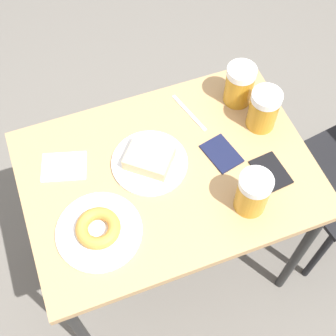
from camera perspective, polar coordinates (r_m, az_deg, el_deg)
The scene contains 11 objects.
ground_plane at distance 2.16m, azimuth 0.00°, elevation -10.76°, with size 8.00×8.00×0.00m, color #666059.
table at distance 1.54m, azimuth 0.00°, elevation -1.95°, with size 0.65×0.91×0.76m.
plate_with_cake at distance 1.47m, azimuth -2.28°, elevation 0.96°, with size 0.24×0.24×0.05m.
plate_with_donut at distance 1.37m, azimuth -8.46°, elevation -7.45°, with size 0.25×0.25×0.05m.
beer_mug_left at distance 1.37m, azimuth 10.30°, elevation -2.99°, with size 0.10×0.10×0.15m.
beer_mug_center at distance 1.54m, azimuth 11.57°, elevation 7.00°, with size 0.10×0.10×0.15m.
beer_mug_right at distance 1.60m, azimuth 8.70°, elevation 10.01°, with size 0.10×0.10×0.15m.
napkin_folded at distance 1.51m, azimuth -12.57°, elevation 0.17°, with size 0.14×0.16×0.00m.
fork at distance 1.60m, azimuth 2.59°, elevation 6.75°, with size 0.18×0.06×0.00m.
passport_near_edge at distance 1.50m, azimuth 12.43°, elevation -0.47°, with size 0.13×0.10×0.01m.
passport_far_edge at distance 1.51m, azimuth 6.54°, elevation 1.77°, with size 0.14×0.11×0.01m.
Camera 1 is at (0.70, -0.26, 2.02)m, focal length 50.00 mm.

